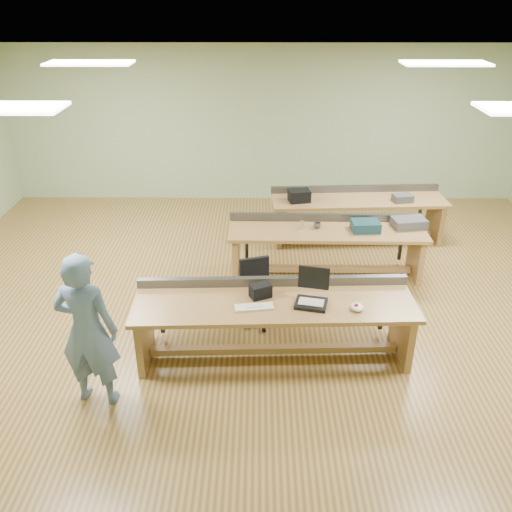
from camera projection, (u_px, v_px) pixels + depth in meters
name	position (u px, v px, depth m)	size (l,w,h in m)	color
floor	(266.00, 300.00, 7.60)	(10.00, 10.00, 0.00)	olive
ceiling	(269.00, 78.00, 6.24)	(10.00, 10.00, 0.00)	silver
wall_back	(265.00, 125.00, 10.48)	(10.00, 0.04, 3.00)	#96AD83
wall_front	(276.00, 433.00, 3.36)	(10.00, 0.04, 3.00)	#96AD83
fluor_panels	(269.00, 81.00, 6.25)	(6.20, 3.50, 0.03)	white
workbench_front	(274.00, 314.00, 6.25)	(3.24, 0.96, 0.86)	#AA8448
workbench_mid	(326.00, 241.00, 8.04)	(2.90, 0.80, 0.86)	#AA8448
workbench_back	(357.00, 209.00, 9.16)	(2.94, 0.93, 0.86)	#AA8448
person	(87.00, 331.00, 5.43)	(0.63, 0.42, 1.74)	slate
laptop_base	(311.00, 304.00, 6.08)	(0.35, 0.29, 0.04)	black
laptop_screen	(314.00, 278.00, 6.08)	(0.35, 0.02, 0.28)	black
keyboard	(254.00, 307.00, 6.02)	(0.43, 0.14, 0.02)	silver
trackball_mouse	(357.00, 307.00, 5.98)	(0.14, 0.17, 0.07)	white
camera_bag	(260.00, 291.00, 6.21)	(0.24, 0.15, 0.16)	black
task_chair	(258.00, 300.00, 6.99)	(0.58, 0.58, 0.86)	black
parts_bin_teal	(366.00, 226.00, 7.87)	(0.40, 0.30, 0.14)	#13333E
parts_bin_grey	(409.00, 223.00, 7.99)	(0.48, 0.30, 0.13)	#3E3E41
mug	(317.00, 225.00, 7.96)	(0.11, 0.11, 0.09)	#3E3E41
drinks_can	(302.00, 225.00, 7.92)	(0.07, 0.07, 0.12)	#B6B6BA
storage_box_back	(299.00, 196.00, 8.89)	(0.34, 0.24, 0.20)	black
tray_back	(403.00, 198.00, 8.90)	(0.31, 0.22, 0.12)	#3E3E41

